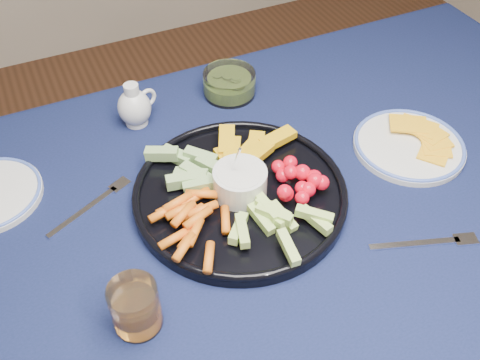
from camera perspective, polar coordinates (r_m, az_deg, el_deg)
name	(u,v)px	position (r m, az deg, el deg)	size (l,w,h in m)	color
dining_table	(272,261)	(1.00, 3.48, -8.66)	(1.67, 1.07, 0.75)	#4D2E19
crudite_platter	(238,190)	(0.97, -0.17, -1.08)	(0.39, 0.39, 0.13)	black
creamer_pitcher	(135,107)	(1.14, -11.15, 7.67)	(0.09, 0.07, 0.10)	silver
pickle_bowl	(229,84)	(1.21, -1.14, 10.15)	(0.12, 0.12, 0.05)	white
cheese_plate	(409,144)	(1.13, 17.61, 3.68)	(0.22, 0.22, 0.03)	silver
juice_tumbler	(136,309)	(0.81, -11.04, -13.33)	(0.07, 0.07, 0.09)	white
fork_left	(96,202)	(1.01, -15.07, -2.29)	(0.17, 0.09, 0.00)	silver
fork_right	(432,242)	(0.97, 19.84, -6.28)	(0.18, 0.08, 0.00)	silver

